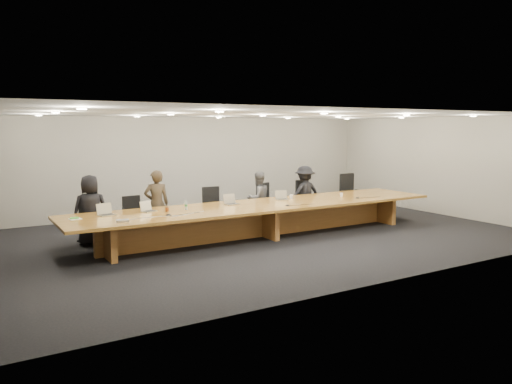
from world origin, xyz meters
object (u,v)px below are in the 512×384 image
Objects in this scene: laptop_c at (232,199)px; av_box at (123,221)px; chair_left at (135,217)px; person_c at (258,198)px; conference_table at (263,214)px; chair_mid_right at (268,203)px; person_b at (157,204)px; mic_left at (168,215)px; laptop_d at (282,195)px; laptop_b at (149,206)px; mic_center at (287,205)px; person_a at (91,210)px; amber_mug at (167,209)px; chair_mid_left at (214,208)px; paper_cup_near at (291,197)px; chair_far_right at (352,194)px; water_bottle at (186,205)px; mic_right at (358,198)px; person_d at (305,193)px; chair_right at (307,199)px; paper_cup_far at (341,195)px; laptop_a at (107,209)px; chair_far_left at (91,220)px.

av_box is at bearing -170.37° from laptop_c.
person_c is (3.23, -0.01, 0.20)m from chair_left.
chair_mid_right reaches higher than conference_table.
mic_left is (-0.26, -1.42, -0.01)m from person_b.
mic_left is at bearing -167.17° from chair_mid_right.
chair_mid_right reaches higher than laptop_d.
laptop_b is 3.06m from mic_center.
person_a is 13.35× the size of mic_center.
laptop_b is at bearing 144.52° from person_a.
chair_left is 2.22m from laptop_c.
amber_mug reaches higher than mic_left.
chair_mid_left is 10.43× the size of paper_cup_near.
person_a is 4.86× the size of laptop_c.
person_b reaches higher than chair_far_right.
water_bottle is at bearing -170.12° from chair_mid_right.
laptop_d is at bearing 11.36° from mic_left.
mic_right reaches higher than mic_center.
person_b is 8.07× the size of water_bottle.
person_d is 16.59× the size of amber_mug.
chair_right reaches higher than chair_mid_right.
person_c reaches higher than chair_far_right.
av_box is 5.93m from mic_right.
paper_cup_near reaches higher than mic_center.
laptop_c is at bearing 167.28° from person_a.
mic_left is 4.94m from mic_right.
laptop_b is at bearing -93.79° from chair_left.
av_box is at bearing 179.50° from mic_center.
chair_far_right is at bearing 10.51° from water_bottle.
paper_cup_far is (4.98, -0.30, -0.07)m from laptop_b.
person_b reaches higher than laptop_b.
chair_mid_right is 0.69× the size of person_b.
mic_center is (2.75, -0.23, -0.00)m from mic_left.
av_box reaches higher than mic_left.
person_d is 1.48m from laptop_d.
person_a is at bearing -174.38° from chair_mid_left.
person_d reaches higher than water_bottle.
mic_center is (3.74, -0.03, -0.00)m from av_box.
person_a is (-5.87, -0.16, 0.21)m from chair_right.
paper_cup_far is (1.79, -1.16, 0.11)m from person_c.
laptop_c is at bearing 17.56° from person_d.
paper_cup_near is 1.67m from mic_right.
chair_right is 4.76× the size of av_box.
laptop_a is 0.88m from laptop_b.
chair_far_right is at bearing 2.29° from chair_far_left.
laptop_a is 6.06m from mic_right.
chair_far_right reaches higher than laptop_d.
av_box is at bearing -149.37° from laptop_d.
mic_center is at bearing -21.69° from chair_far_left.
amber_mug is 0.79× the size of mic_center.
person_d is (1.04, -0.21, 0.21)m from chair_mid_right.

